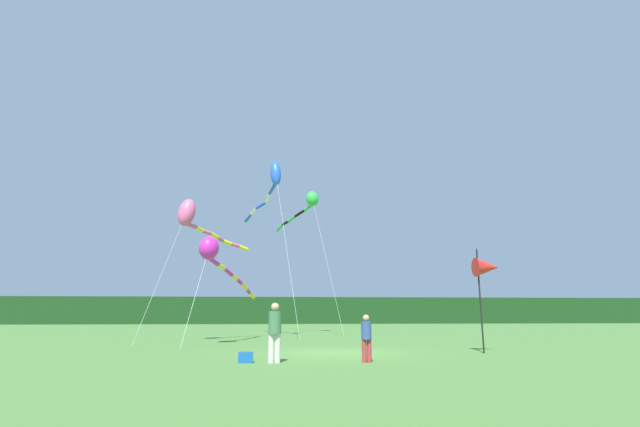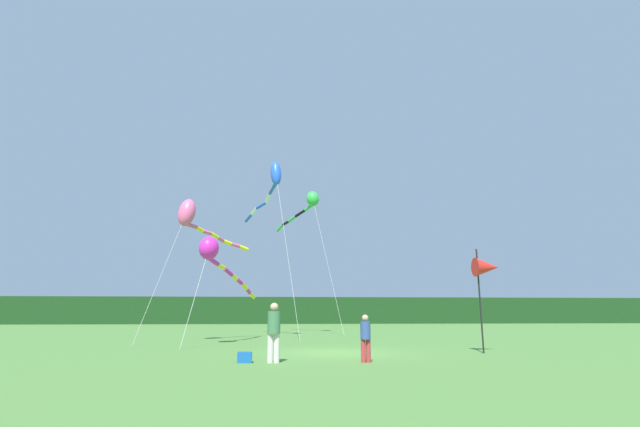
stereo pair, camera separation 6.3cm
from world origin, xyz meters
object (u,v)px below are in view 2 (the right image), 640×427
person_child (365,336)px  kite_green (309,203)px  kite_rainbow (192,217)px  kite_blue (272,181)px  person_adult (274,329)px  cooler_box (245,357)px  kite_magenta (215,256)px  banner_flag_pole (487,268)px

person_child → kite_green: bearing=91.2°
kite_rainbow → kite_blue: size_ratio=0.68×
person_adult → cooler_box: 1.14m
cooler_box → kite_blue: 16.64m
kite_green → person_adult: bearing=-96.8°
person_child → cooler_box: bearing=175.7°
kite_green → kite_magenta: bearing=-115.7°
kite_blue → kite_green: bearing=62.1°
kite_green → cooler_box: bearing=-99.3°
person_adult → banner_flag_pole: 8.42m
person_child → kite_rainbow: bearing=125.2°
banner_flag_pole → kite_magenta: (-10.63, 5.68, 1.04)m
person_child → kite_magenta: size_ratio=0.16×
person_adult → person_child: (2.66, -0.14, -0.19)m
cooler_box → kite_green: 21.14m
banner_flag_pole → kite_blue: 15.36m
kite_rainbow → kite_blue: 6.56m
cooler_box → kite_magenta: (-2.07, 8.14, 3.89)m
kite_rainbow → kite_green: (6.63, 9.11, 3.06)m
person_adult → kite_green: size_ratio=0.17×
cooler_box → kite_blue: kite_blue is taller
kite_blue → kite_green: (2.64, 4.99, -0.12)m
kite_rainbow → kite_blue: bearing=45.9°
kite_magenta → kite_green: bearing=64.3°
person_child → kite_rainbow: 13.37m
person_adult → kite_green: (2.26, 18.93, 8.34)m
kite_rainbow → kite_green: 11.67m
kite_blue → person_child: bearing=-77.8°
kite_rainbow → kite_blue: kite_blue is taller
kite_magenta → kite_rainbow: bearing=133.7°
person_child → cooler_box: person_child is taller
person_adult → kite_green: kite_green is taller
cooler_box → banner_flag_pole: banner_flag_pole is taller
kite_rainbow → kite_green: bearing=53.9°
person_adult → cooler_box: size_ratio=4.15×
kite_magenta → kite_rainbow: (-1.49, 1.56, 2.18)m
cooler_box → kite_green: kite_green is taller
kite_magenta → kite_green: size_ratio=0.82×
cooler_box → kite_magenta: size_ratio=0.05×
cooler_box → kite_blue: (0.43, 13.82, 9.25)m
person_child → kite_magenta: bearing=123.4°
kite_blue → kite_green: size_ratio=1.05×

